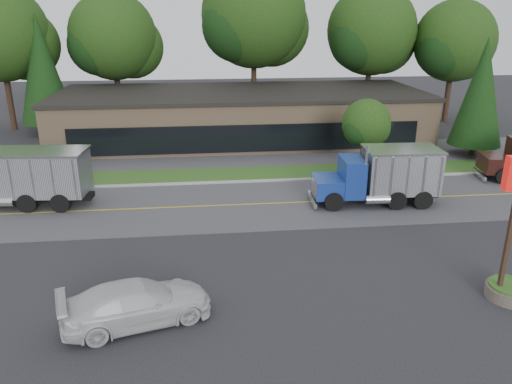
% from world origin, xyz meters
% --- Properties ---
extents(ground, '(140.00, 140.00, 0.00)m').
position_xyz_m(ground, '(0.00, 0.00, 0.00)').
color(ground, '#323237').
rests_on(ground, ground).
extents(road, '(60.00, 8.00, 0.02)m').
position_xyz_m(road, '(0.00, 9.00, 0.00)').
color(road, '#5D5D63').
rests_on(road, ground).
extents(center_line, '(60.00, 0.12, 0.01)m').
position_xyz_m(center_line, '(0.00, 9.00, 0.00)').
color(center_line, gold).
rests_on(center_line, ground).
extents(curb, '(60.00, 0.30, 0.12)m').
position_xyz_m(curb, '(0.00, 13.20, 0.00)').
color(curb, '#9E9E99').
rests_on(curb, ground).
extents(grass_verge, '(60.00, 3.40, 0.03)m').
position_xyz_m(grass_verge, '(0.00, 15.00, 0.00)').
color(grass_verge, '#25571D').
rests_on(grass_verge, ground).
extents(far_parking, '(60.00, 7.00, 0.02)m').
position_xyz_m(far_parking, '(0.00, 20.00, 0.00)').
color(far_parking, '#5D5D63').
rests_on(far_parking, ground).
extents(strip_mall, '(32.00, 12.00, 4.00)m').
position_xyz_m(strip_mall, '(2.00, 26.00, 2.00)').
color(strip_mall, tan).
rests_on(strip_mall, ground).
extents(tree_far_a, '(9.56, 9.00, 13.63)m').
position_xyz_m(tree_far_a, '(-19.85, 32.11, 8.70)').
color(tree_far_a, '#382619').
rests_on(tree_far_a, ground).
extents(tree_far_b, '(9.09, 8.55, 12.96)m').
position_xyz_m(tree_far_b, '(-9.86, 34.11, 8.27)').
color(tree_far_b, '#382619').
rests_on(tree_far_b, ground).
extents(tree_far_c, '(11.15, 10.49, 15.90)m').
position_xyz_m(tree_far_c, '(4.17, 34.13, 10.15)').
color(tree_far_c, '#382619').
rests_on(tree_far_c, ground).
extents(tree_far_d, '(9.60, 9.04, 13.70)m').
position_xyz_m(tree_far_d, '(16.15, 33.12, 8.74)').
color(tree_far_d, '#382619').
rests_on(tree_far_d, ground).
extents(tree_far_e, '(8.58, 8.08, 12.24)m').
position_xyz_m(tree_far_e, '(24.13, 31.10, 7.81)').
color(tree_far_e, '#382619').
rests_on(tree_far_e, ground).
extents(evergreen_left, '(4.82, 4.82, 10.95)m').
position_xyz_m(evergreen_left, '(-16.00, 30.00, 6.02)').
color(evergreen_left, '#382619').
rests_on(evergreen_left, ground).
extents(evergreen_right, '(4.06, 4.06, 9.22)m').
position_xyz_m(evergreen_right, '(20.00, 18.00, 5.06)').
color(evergreen_right, '#382619').
rests_on(evergreen_right, ground).
extents(tree_verge, '(3.65, 3.44, 5.21)m').
position_xyz_m(tree_verge, '(10.06, 15.04, 3.31)').
color(tree_verge, '#382619').
rests_on(tree_verge, ground).
extents(dump_truck_red, '(9.29, 3.39, 3.36)m').
position_xyz_m(dump_truck_red, '(-12.30, 10.34, 1.81)').
color(dump_truck_red, black).
rests_on(dump_truck_red, ground).
extents(dump_truck_blue, '(7.54, 2.99, 3.36)m').
position_xyz_m(dump_truck_blue, '(9.01, 8.43, 1.80)').
color(dump_truck_blue, black).
rests_on(dump_truck_blue, ground).
extents(rally_car, '(5.86, 3.68, 1.58)m').
position_xyz_m(rally_car, '(-4.21, -2.54, 0.79)').
color(rally_car, silver).
rests_on(rally_car, ground).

